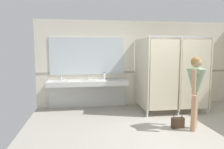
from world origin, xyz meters
The scene contains 9 objects.
ground_plane centered at (0.00, 0.00, -0.05)m, with size 6.57×5.62×0.10m, color #9E998E.
wall_back centered at (0.00, 2.57, 1.32)m, with size 6.57×0.12×2.64m, color beige.
wall_back_tile_band centered at (0.00, 2.51, 1.05)m, with size 6.57×0.01×0.06m, color #9E937F.
vanity_counter centered at (-1.75, 2.29, 0.63)m, with size 2.34×0.57×0.97m.
mirror_panel centered at (-1.75, 2.50, 1.57)m, with size 2.24×0.02×1.12m, color silver.
bathroom_stalls centered at (0.62, 1.65, 1.10)m, with size 1.79×1.33×2.10m.
person_standing centered at (0.49, 0.22, 1.01)m, with size 0.56×0.56×1.61m.
handbag centered at (0.18, 0.36, 0.13)m, with size 0.28×0.11×0.38m.
soap_dispenser centered at (-1.25, 2.37, 0.95)m, with size 0.07×0.07×0.22m.
Camera 1 is at (-1.95, -3.90, 1.76)m, focal length 33.51 mm.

